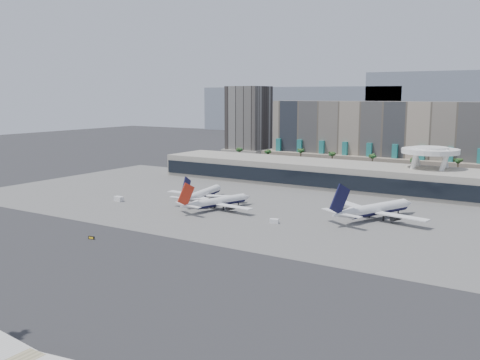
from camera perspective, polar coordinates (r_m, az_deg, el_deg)
The scene contains 13 objects.
ground at distance 185.22m, azimuth -6.16°, elevation -5.32°, with size 900.00×900.00×0.00m, color #232326.
apron_pad at distance 229.70m, azimuth 2.38°, elevation -2.44°, with size 260.00×130.00×0.06m, color #5B5B59.
hotel at distance 332.06m, azimuth 14.27°, elevation 3.79°, with size 140.00×30.00×42.00m.
office_tower at distance 398.89m, azimuth 0.94°, elevation 5.80°, with size 30.00×30.00×52.00m.
terminal at distance 276.83m, azimuth 8.06°, elevation 0.82°, with size 170.00×32.50×14.50m.
saucer_structure at distance 263.96m, azimuth 19.63°, elevation 2.59°, with size 26.00×26.00×21.89m.
palm_row at distance 306.01m, azimuth 11.98°, elevation 2.25°, with size 157.80×2.80×13.10m.
airliner_left at distance 233.32m, azimuth -3.93°, elevation -1.45°, with size 36.42×37.79×13.13m.
airliner_centre at distance 215.99m, azimuth -2.40°, elevation -2.33°, with size 34.27×35.47×12.65m.
airliner_right at distance 204.96m, azimuth 14.22°, elevation -3.03°, with size 40.40×41.63×15.30m.
service_vehicle_a at distance 238.40m, azimuth -12.80°, elevation -1.98°, with size 4.36×2.13×2.13m, color silver.
service_vehicle_b at distance 193.72m, azimuth 3.66°, elevation -4.40°, with size 3.12×1.78×1.61m, color white.
taxiway_sign at distance 178.89m, azimuth -15.56°, elevation -5.96°, with size 2.29×0.70×1.03m.
Camera 1 is at (111.85, -140.29, 45.99)m, focal length 40.00 mm.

